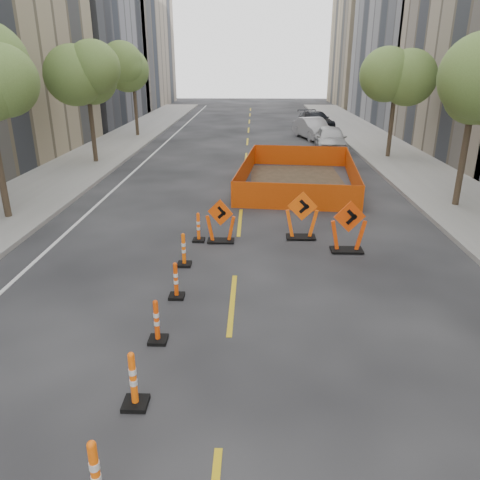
{
  "coord_description": "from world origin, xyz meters",
  "views": [
    {
      "loc": [
        0.48,
        -5.87,
        5.39
      ],
      "look_at": [
        0.14,
        5.34,
        1.1
      ],
      "focal_mm": 35.0,
      "sensor_mm": 36.0,
      "label": 1
    }
  ],
  "objects_px": {
    "chevron_sign_center": "(302,215)",
    "parked_car_near": "(331,139)",
    "chevron_sign_right": "(349,226)",
    "parked_car_mid": "(313,128)",
    "channelizer_6": "(184,249)",
    "chevron_sign_left": "(221,221)",
    "channelizer_5": "(176,280)",
    "channelizer_4": "(157,321)",
    "channelizer_2": "(96,475)",
    "parked_car_far": "(316,120)",
    "channelizer_3": "(133,380)",
    "channelizer_7": "(198,227)"
  },
  "relations": [
    {
      "from": "channelizer_3",
      "to": "channelizer_6",
      "type": "bearing_deg",
      "value": 89.96
    },
    {
      "from": "chevron_sign_right",
      "to": "parked_car_mid",
      "type": "bearing_deg",
      "value": 78.85
    },
    {
      "from": "chevron_sign_right",
      "to": "channelizer_6",
      "type": "bearing_deg",
      "value": -173.35
    },
    {
      "from": "channelizer_5",
      "to": "chevron_sign_left",
      "type": "relative_size",
      "value": 0.66
    },
    {
      "from": "channelizer_3",
      "to": "channelizer_6",
      "type": "distance_m",
      "value": 5.76
    },
    {
      "from": "chevron_sign_center",
      "to": "channelizer_6",
      "type": "bearing_deg",
      "value": -142.23
    },
    {
      "from": "channelizer_6",
      "to": "parked_car_near",
      "type": "xyz_separation_m",
      "value": [
        6.79,
        18.14,
        0.3
      ]
    },
    {
      "from": "channelizer_2",
      "to": "chevron_sign_left",
      "type": "xyz_separation_m",
      "value": [
        0.91,
        9.55,
        0.16
      ]
    },
    {
      "from": "channelizer_3",
      "to": "parked_car_mid",
      "type": "bearing_deg",
      "value": 77.84
    },
    {
      "from": "channelizer_5",
      "to": "chevron_sign_right",
      "type": "bearing_deg",
      "value": 33.51
    },
    {
      "from": "channelizer_5",
      "to": "chevron_sign_center",
      "type": "height_order",
      "value": "chevron_sign_center"
    },
    {
      "from": "channelizer_3",
      "to": "chevron_sign_left",
      "type": "bearing_deg",
      "value": 83.21
    },
    {
      "from": "channelizer_5",
      "to": "parked_car_far",
      "type": "distance_m",
      "value": 31.86
    },
    {
      "from": "chevron_sign_center",
      "to": "parked_car_near",
      "type": "relative_size",
      "value": 0.34
    },
    {
      "from": "channelizer_7",
      "to": "channelizer_3",
      "type": "bearing_deg",
      "value": -91.48
    },
    {
      "from": "parked_car_near",
      "to": "parked_car_far",
      "type": "height_order",
      "value": "parked_car_near"
    },
    {
      "from": "channelizer_5",
      "to": "channelizer_6",
      "type": "distance_m",
      "value": 1.92
    },
    {
      "from": "chevron_sign_center",
      "to": "channelizer_4",
      "type": "bearing_deg",
      "value": -115.05
    },
    {
      "from": "channelizer_2",
      "to": "channelizer_4",
      "type": "xyz_separation_m",
      "value": [
        0.0,
        3.84,
        -0.07
      ]
    },
    {
      "from": "channelizer_3",
      "to": "chevron_sign_right",
      "type": "xyz_separation_m",
      "value": [
        4.77,
        6.94,
        0.28
      ]
    },
    {
      "from": "parked_car_mid",
      "to": "parked_car_far",
      "type": "distance_m",
      "value": 5.87
    },
    {
      "from": "channelizer_4",
      "to": "channelizer_5",
      "type": "height_order",
      "value": "channelizer_4"
    },
    {
      "from": "chevron_sign_center",
      "to": "parked_car_mid",
      "type": "relative_size",
      "value": 0.34
    },
    {
      "from": "channelizer_2",
      "to": "channelizer_4",
      "type": "height_order",
      "value": "channelizer_2"
    },
    {
      "from": "chevron_sign_left",
      "to": "chevron_sign_center",
      "type": "xyz_separation_m",
      "value": [
        2.58,
        0.4,
        0.08
      ]
    },
    {
      "from": "parked_car_near",
      "to": "chevron_sign_right",
      "type": "bearing_deg",
      "value": -93.84
    },
    {
      "from": "channelizer_5",
      "to": "chevron_sign_left",
      "type": "bearing_deg",
      "value": 77.79
    },
    {
      "from": "channelizer_6",
      "to": "chevron_sign_left",
      "type": "bearing_deg",
      "value": 64.2
    },
    {
      "from": "channelizer_4",
      "to": "parked_car_mid",
      "type": "height_order",
      "value": "parked_car_mid"
    },
    {
      "from": "channelizer_4",
      "to": "parked_car_mid",
      "type": "bearing_deg",
      "value": 77.01
    },
    {
      "from": "channelizer_6",
      "to": "channelizer_7",
      "type": "distance_m",
      "value": 1.93
    },
    {
      "from": "chevron_sign_left",
      "to": "chevron_sign_center",
      "type": "distance_m",
      "value": 2.62
    },
    {
      "from": "channelizer_4",
      "to": "channelizer_5",
      "type": "relative_size",
      "value": 1.03
    },
    {
      "from": "channelizer_2",
      "to": "parked_car_mid",
      "type": "distance_m",
      "value": 31.64
    },
    {
      "from": "channelizer_4",
      "to": "channelizer_6",
      "type": "relative_size",
      "value": 0.99
    },
    {
      "from": "chevron_sign_right",
      "to": "channelizer_4",
      "type": "bearing_deg",
      "value": -140.82
    },
    {
      "from": "channelizer_7",
      "to": "chevron_sign_left",
      "type": "xyz_separation_m",
      "value": [
        0.71,
        -0.05,
        0.23
      ]
    },
    {
      "from": "channelizer_6",
      "to": "parked_car_far",
      "type": "height_order",
      "value": "parked_car_far"
    },
    {
      "from": "channelizer_5",
      "to": "chevron_sign_center",
      "type": "relative_size",
      "value": 0.59
    },
    {
      "from": "channelizer_4",
      "to": "chevron_sign_left",
      "type": "bearing_deg",
      "value": 80.98
    },
    {
      "from": "chevron_sign_right",
      "to": "parked_car_mid",
      "type": "height_order",
      "value": "chevron_sign_right"
    },
    {
      "from": "channelizer_4",
      "to": "chevron_sign_center",
      "type": "xyz_separation_m",
      "value": [
        3.49,
        6.11,
        0.31
      ]
    },
    {
      "from": "channelizer_3",
      "to": "chevron_sign_left",
      "type": "distance_m",
      "value": 7.68
    },
    {
      "from": "channelizer_4",
      "to": "chevron_sign_right",
      "type": "xyz_separation_m",
      "value": [
        4.77,
        5.02,
        0.32
      ]
    },
    {
      "from": "chevron_sign_center",
      "to": "parked_car_near",
      "type": "bearing_deg",
      "value": 82.91
    },
    {
      "from": "channelizer_7",
      "to": "parked_car_mid",
      "type": "height_order",
      "value": "parked_car_mid"
    },
    {
      "from": "channelizer_2",
      "to": "chevron_sign_center",
      "type": "bearing_deg",
      "value": 70.66
    },
    {
      "from": "channelizer_6",
      "to": "parked_car_near",
      "type": "height_order",
      "value": "parked_car_near"
    },
    {
      "from": "channelizer_5",
      "to": "chevron_sign_right",
      "type": "height_order",
      "value": "chevron_sign_right"
    },
    {
      "from": "chevron_sign_left",
      "to": "channelizer_7",
      "type": "bearing_deg",
      "value": -164.12
    }
  ]
}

